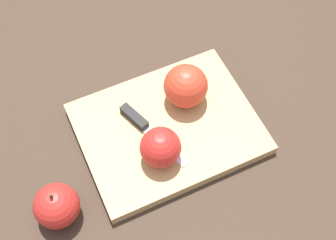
{
  "coord_description": "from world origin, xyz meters",
  "views": [
    {
      "loc": [
        0.25,
        0.35,
        0.78
      ],
      "look_at": [
        0.0,
        0.0,
        0.04
      ],
      "focal_mm": 50.0,
      "sensor_mm": 36.0,
      "label": 1
    }
  ],
  "objects_px": {
    "apple_half_left": "(186,86)",
    "apple_half_right": "(161,148)",
    "knife": "(141,123)",
    "apple_whole": "(57,206)"
  },
  "relations": [
    {
      "from": "apple_half_left",
      "to": "apple_half_right",
      "type": "xyz_separation_m",
      "value": [
        0.11,
        0.07,
        -0.01
      ]
    },
    {
      "from": "apple_half_right",
      "to": "knife",
      "type": "distance_m",
      "value": 0.08
    },
    {
      "from": "apple_half_right",
      "to": "apple_half_left",
      "type": "bearing_deg",
      "value": 78.01
    },
    {
      "from": "apple_half_left",
      "to": "apple_half_right",
      "type": "relative_size",
      "value": 1.14
    },
    {
      "from": "apple_half_left",
      "to": "knife",
      "type": "xyz_separation_m",
      "value": [
        0.1,
        0.0,
        -0.03
      ]
    },
    {
      "from": "apple_whole",
      "to": "apple_half_left",
      "type": "bearing_deg",
      "value": -170.13
    },
    {
      "from": "knife",
      "to": "apple_half_right",
      "type": "bearing_deg",
      "value": -15.53
    },
    {
      "from": "apple_half_left",
      "to": "apple_whole",
      "type": "height_order",
      "value": "apple_half_left"
    },
    {
      "from": "apple_half_right",
      "to": "apple_whole",
      "type": "relative_size",
      "value": 0.81
    },
    {
      "from": "apple_half_right",
      "to": "knife",
      "type": "bearing_deg",
      "value": 127.81
    }
  ]
}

